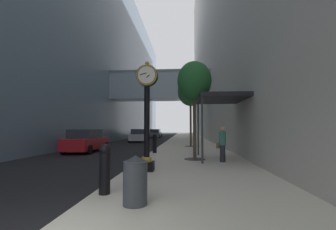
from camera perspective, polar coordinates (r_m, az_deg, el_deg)
The scene contains 16 objects.
ground_plane at distance 29.94m, azimuth -0.16°, elevation -6.68°, with size 110.00×110.00×0.00m, color black.
sidewalk_right at distance 32.84m, azimuth 5.03°, elevation -6.24°, with size 5.45×80.00×0.14m, color beige.
building_block_left at distance 37.27m, azimuth -18.35°, elevation 14.18°, with size 21.88×80.00×25.79m.
building_block_right at distance 38.32m, azimuth 16.90°, elevation 25.40°, with size 9.00×80.00×40.16m.
street_clock at distance 8.79m, azimuth -5.35°, elevation 1.25°, with size 0.84×0.55×4.25m.
bollard_nearest at distance 5.99m, azimuth -15.66°, elevation -12.64°, with size 0.29×0.29×1.24m.
bollard_third at distance 11.94m, azimuth -5.39°, elevation -8.00°, with size 0.29×0.29×1.24m.
bollard_fourth at distance 14.98m, azimuth -3.38°, elevation -7.05°, with size 0.29×0.29×1.24m.
street_tree_near at distance 12.22m, azimuth 6.65°, elevation 8.32°, with size 1.81×1.81×5.18m.
street_tree_mid_near at distance 20.46m, azimuth 5.70°, elevation 5.90°, with size 2.31×2.31×6.26m.
trash_bin at distance 5.08m, azimuth -8.26°, elevation -15.74°, with size 0.53×0.53×1.05m.
pedestrian_walking at distance 11.28m, azimuth 13.55°, elevation -6.91°, with size 0.52×0.44×1.71m.
storefront_awning at distance 12.41m, azimuth 12.99°, elevation 3.78°, with size 2.40×3.60×3.30m.
car_grey_near at distance 41.11m, azimuth -3.18°, elevation -4.69°, with size 2.02×4.62×1.55m.
car_silver_mid at distance 29.34m, azimuth -7.26°, elevation -5.17°, with size 2.20×4.43×1.63m.
car_red_far at distance 17.95m, azimuth -19.88°, elevation -6.16°, with size 2.05×4.68×1.67m.
Camera 1 is at (2.34, -2.80, 1.78)m, focal length 24.15 mm.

